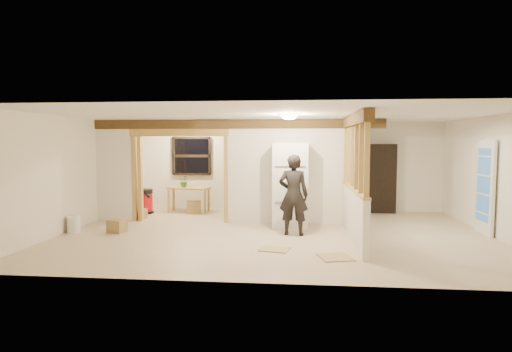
# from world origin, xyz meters

# --- Properties ---
(floor) EXTENTS (9.00, 6.50, 0.01)m
(floor) POSITION_xyz_m (0.00, 0.00, -0.01)
(floor) COLOR #BEA98E
(floor) RESTS_ON ground
(ceiling) EXTENTS (9.00, 6.50, 0.01)m
(ceiling) POSITION_xyz_m (0.00, 0.00, 2.50)
(ceiling) COLOR white
(wall_back) EXTENTS (9.00, 0.01, 2.50)m
(wall_back) POSITION_xyz_m (0.00, 3.25, 1.25)
(wall_back) COLOR silver
(wall_back) RESTS_ON floor
(wall_front) EXTENTS (9.00, 0.01, 2.50)m
(wall_front) POSITION_xyz_m (0.00, -3.25, 1.25)
(wall_front) COLOR silver
(wall_front) RESTS_ON floor
(wall_left) EXTENTS (0.01, 6.50, 2.50)m
(wall_left) POSITION_xyz_m (-4.50, 0.00, 1.25)
(wall_left) COLOR silver
(wall_left) RESTS_ON floor
(wall_right) EXTENTS (0.01, 6.50, 2.50)m
(wall_right) POSITION_xyz_m (4.50, 0.00, 1.25)
(wall_right) COLOR silver
(wall_right) RESTS_ON floor
(partition_left_stub) EXTENTS (0.90, 0.12, 2.50)m
(partition_left_stub) POSITION_xyz_m (-4.05, 1.20, 1.25)
(partition_left_stub) COLOR silver
(partition_left_stub) RESTS_ON floor
(partition_center) EXTENTS (2.80, 0.12, 2.50)m
(partition_center) POSITION_xyz_m (0.20, 1.20, 1.25)
(partition_center) COLOR silver
(partition_center) RESTS_ON floor
(doorway_frame) EXTENTS (2.46, 0.14, 2.20)m
(doorway_frame) POSITION_xyz_m (-2.40, 1.20, 1.10)
(doorway_frame) COLOR tan
(doorway_frame) RESTS_ON floor
(header_beam_back) EXTENTS (7.00, 0.18, 0.22)m
(header_beam_back) POSITION_xyz_m (-1.00, 1.20, 2.38)
(header_beam_back) COLOR #523A1C
(header_beam_back) RESTS_ON ceiling
(header_beam_right) EXTENTS (0.18, 3.30, 0.22)m
(header_beam_right) POSITION_xyz_m (1.60, -0.40, 2.38)
(header_beam_right) COLOR #523A1C
(header_beam_right) RESTS_ON ceiling
(pony_wall) EXTENTS (0.12, 3.20, 1.00)m
(pony_wall) POSITION_xyz_m (1.60, -0.40, 0.50)
(pony_wall) COLOR silver
(pony_wall) RESTS_ON floor
(stud_partition) EXTENTS (0.14, 3.20, 1.32)m
(stud_partition) POSITION_xyz_m (1.60, -0.40, 1.66)
(stud_partition) COLOR tan
(stud_partition) RESTS_ON pony_wall
(window_back) EXTENTS (1.12, 0.10, 1.10)m
(window_back) POSITION_xyz_m (-2.60, 3.17, 1.55)
(window_back) COLOR black
(window_back) RESTS_ON wall_back
(french_door) EXTENTS (0.12, 0.86, 2.00)m
(french_door) POSITION_xyz_m (4.42, 0.40, 1.00)
(french_door) COLOR white
(french_door) RESTS_ON floor
(ceiling_dome_main) EXTENTS (0.36, 0.36, 0.16)m
(ceiling_dome_main) POSITION_xyz_m (0.30, -0.50, 2.48)
(ceiling_dome_main) COLOR #FFEABF
(ceiling_dome_main) RESTS_ON ceiling
(ceiling_dome_util) EXTENTS (0.32, 0.32, 0.14)m
(ceiling_dome_util) POSITION_xyz_m (-2.50, 2.30, 2.48)
(ceiling_dome_util) COLOR #FFEABF
(ceiling_dome_util) RESTS_ON ceiling
(hanging_bulb) EXTENTS (0.07, 0.07, 0.07)m
(hanging_bulb) POSITION_xyz_m (-2.00, 1.60, 2.18)
(hanging_bulb) COLOR #FFD88C
(hanging_bulb) RESTS_ON ceiling
(refrigerator) EXTENTS (0.80, 0.77, 1.93)m
(refrigerator) POSITION_xyz_m (0.32, 0.75, 0.97)
(refrigerator) COLOR white
(refrigerator) RESTS_ON floor
(woman) EXTENTS (0.67, 0.48, 1.70)m
(woman) POSITION_xyz_m (0.39, -0.10, 0.85)
(woman) COLOR #2C2828
(woman) RESTS_ON floor
(work_table) EXTENTS (1.20, 0.78, 0.70)m
(work_table) POSITION_xyz_m (-2.54, 2.59, 0.35)
(work_table) COLOR tan
(work_table) RESTS_ON floor
(potted_plant) EXTENTS (0.36, 0.33, 0.33)m
(potted_plant) POSITION_xyz_m (-2.66, 2.57, 0.87)
(potted_plant) COLOR #2A6D27
(potted_plant) RESTS_ON work_table
(shop_vac) EXTENTS (0.65, 0.65, 0.68)m
(shop_vac) POSITION_xyz_m (-3.70, 2.26, 0.34)
(shop_vac) COLOR #A00D13
(shop_vac) RESTS_ON floor
(bookshelf) EXTENTS (0.95, 0.32, 1.90)m
(bookshelf) POSITION_xyz_m (2.68, 3.02, 0.95)
(bookshelf) COLOR black
(bookshelf) RESTS_ON floor
(bucket) EXTENTS (0.31, 0.31, 0.35)m
(bucket) POSITION_xyz_m (-4.33, -0.32, 0.18)
(bucket) COLOR white
(bucket) RESTS_ON floor
(box_util_a) EXTENTS (0.45, 0.40, 0.33)m
(box_util_a) POSITION_xyz_m (-2.35, 2.40, 0.17)
(box_util_a) COLOR #977949
(box_util_a) RESTS_ON floor
(box_util_b) EXTENTS (0.32, 0.32, 0.26)m
(box_util_b) POSITION_xyz_m (-3.50, 1.40, 0.13)
(box_util_b) COLOR #977949
(box_util_b) RESTS_ON floor
(box_front) EXTENTS (0.41, 0.36, 0.28)m
(box_front) POSITION_xyz_m (-3.41, -0.22, 0.14)
(box_front) COLOR #977949
(box_front) RESTS_ON floor
(floor_panel_near) EXTENTS (0.64, 0.64, 0.02)m
(floor_panel_near) POSITION_xyz_m (1.12, -1.83, 0.01)
(floor_panel_near) COLOR tan
(floor_panel_near) RESTS_ON floor
(floor_panel_far) EXTENTS (0.59, 0.51, 0.02)m
(floor_panel_far) POSITION_xyz_m (0.07, -1.39, 0.01)
(floor_panel_far) COLOR tan
(floor_panel_far) RESTS_ON floor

